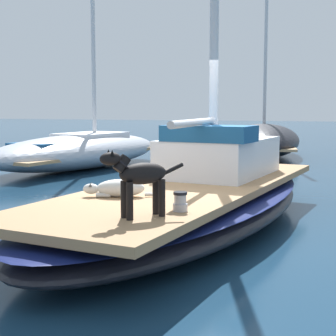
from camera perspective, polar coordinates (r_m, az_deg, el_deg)
ground_plane at (r=7.69m, az=2.34°, el=-6.67°), size 120.00×120.00×0.00m
sailboat_main at (r=7.62m, az=2.35°, el=-4.21°), size 3.57×7.53×0.66m
cabin_house at (r=8.54m, az=5.55°, el=1.48°), size 1.71×2.41×0.84m
dog_black at (r=5.26m, az=-3.19°, el=-0.90°), size 0.69×0.75×0.70m
dog_white at (r=6.54m, az=-5.51°, el=-2.22°), size 0.93×0.43×0.22m
deck_winch at (r=5.62m, az=1.35°, el=-3.74°), size 0.16×0.16×0.21m
moored_boat_port_side at (r=15.34m, az=-9.57°, el=1.94°), size 3.78×7.33×6.75m
moored_boat_far_astern at (r=19.29m, az=10.42°, el=3.09°), size 3.41×7.08×7.64m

